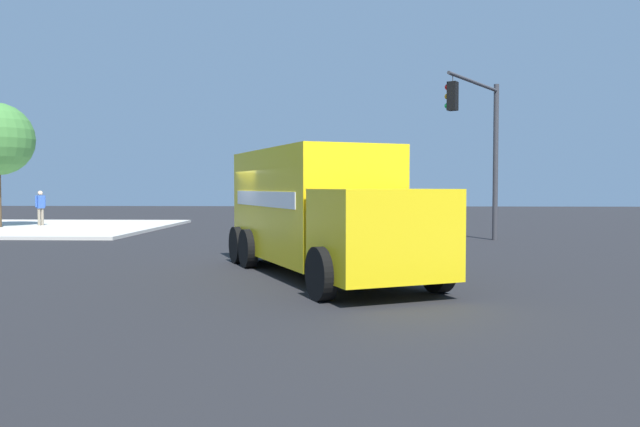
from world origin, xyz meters
TOP-DOWN VIEW (x-y plane):
  - ground_plane at (0.00, 0.00)m, footprint 100.00×100.00m
  - sidewalk_corner_near at (-13.44, -13.44)m, footprint 12.38×12.38m
  - delivery_truck at (1.89, 1.20)m, footprint 7.98×5.46m
  - traffic_light_primary at (-6.78, 6.86)m, footprint 4.09×2.66m
  - pickup_maroon at (-9.41, 3.14)m, footprint 2.35×5.25m
  - pedestrian_near_corner at (-14.16, -13.53)m, footprint 0.44×0.38m

SIDE VIEW (x-z plane):
  - ground_plane at x=0.00m, z-range 0.00..0.00m
  - sidewalk_corner_near at x=-13.44m, z-range 0.00..0.14m
  - pickup_maroon at x=-9.41m, z-range 0.04..1.42m
  - pedestrian_near_corner at x=-14.16m, z-range 0.27..2.01m
  - delivery_truck at x=1.89m, z-range 0.05..3.04m
  - traffic_light_primary at x=-6.78m, z-range 0.99..7.06m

